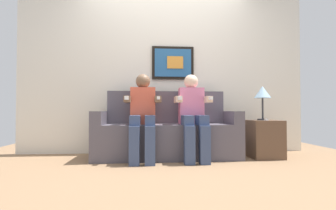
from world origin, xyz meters
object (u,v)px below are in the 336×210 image
at_px(person_on_right, 193,112).
at_px(spare_remote_on_table, 265,120).
at_px(side_table_right, 264,139).
at_px(table_lamp, 262,94).
at_px(person_on_left, 143,112).
at_px(couch, 167,134).

relative_size(person_on_right, spare_remote_on_table, 8.54).
relative_size(side_table_right, table_lamp, 1.09).
relative_size(table_lamp, spare_remote_on_table, 3.54).
bearing_deg(table_lamp, person_on_right, -175.45).
relative_size(person_on_right, table_lamp, 2.41).
distance_m(person_on_left, person_on_right, 0.64).
xyz_separation_m(couch, spare_remote_on_table, (1.29, -0.15, 0.20)).
relative_size(person_on_left, table_lamp, 2.41).
bearing_deg(table_lamp, side_table_right, -52.76).
bearing_deg(couch, side_table_right, -4.65).
relative_size(person_on_left, person_on_right, 1.00).
height_order(couch, table_lamp, table_lamp).
xyz_separation_m(person_on_left, person_on_right, (0.64, 0.00, 0.00)).
height_order(couch, spare_remote_on_table, couch).
height_order(person_on_left, person_on_right, same).
xyz_separation_m(couch, person_on_right, (0.32, -0.17, 0.29)).
bearing_deg(person_on_right, table_lamp, 4.55).
distance_m(couch, person_on_right, 0.47).
bearing_deg(side_table_right, person_on_right, -176.41).
relative_size(side_table_right, spare_remote_on_table, 3.85).
xyz_separation_m(person_on_right, table_lamp, (0.97, 0.08, 0.25)).
bearing_deg(couch, person_on_right, -27.60).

